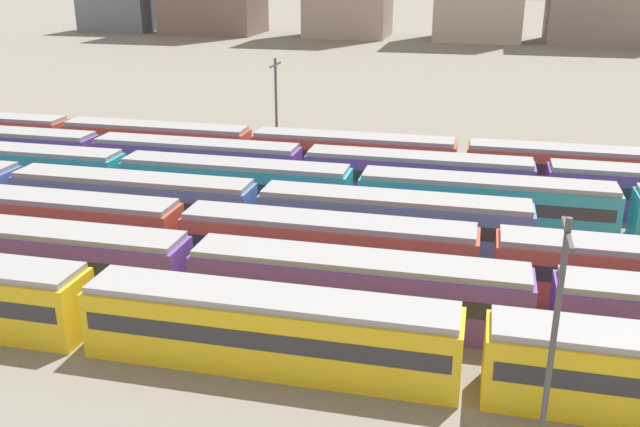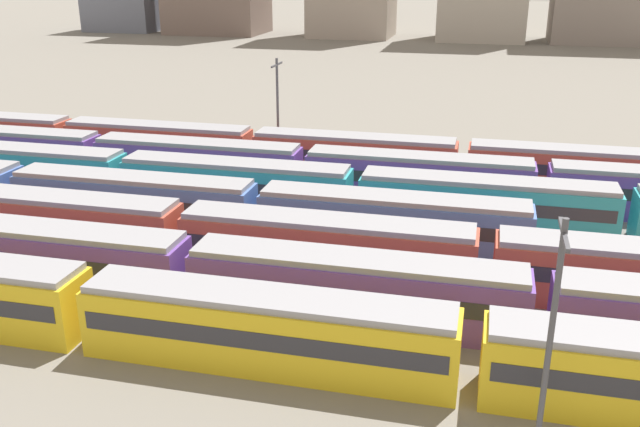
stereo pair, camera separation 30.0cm
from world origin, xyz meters
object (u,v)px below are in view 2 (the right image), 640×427
at_px(train_track_2, 485,262).
at_px(catenary_pole_2, 552,326).
at_px(train_track_1, 541,308).
at_px(catenary_pole_1, 278,105).
at_px(train_track_3, 134,200).
at_px(train_track_5, 418,177).
at_px(train_track_0, 471,354).
at_px(train_track_4, 356,193).
at_px(train_track_6, 462,162).

distance_m(train_track_2, catenary_pole_2, 14.18).
relative_size(train_track_1, catenary_pole_1, 11.53).
bearing_deg(catenary_pole_1, catenary_pole_2, -59.42).
bearing_deg(train_track_3, catenary_pole_1, 74.15).
height_order(train_track_2, catenary_pole_2, catenary_pole_2).
distance_m(train_track_2, catenary_pole_1, 31.16).
relative_size(train_track_2, train_track_5, 1.20).
xyz_separation_m(train_track_3, catenary_pole_1, (5.30, 18.67, 3.52)).
relative_size(train_track_0, train_track_4, 1.00).
height_order(train_track_4, train_track_5, same).
height_order(train_track_2, train_track_5, same).
height_order(train_track_2, catenary_pole_1, catenary_pole_1).
relative_size(train_track_1, train_track_4, 1.00).
bearing_deg(train_track_2, train_track_1, -61.65).
relative_size(train_track_2, train_track_3, 2.02).
xyz_separation_m(train_track_1, train_track_4, (-12.44, 15.60, 0.00)).
height_order(train_track_0, train_track_4, same).
distance_m(train_track_1, catenary_pole_2, 9.05).
height_order(train_track_1, train_track_4, same).
distance_m(train_track_0, catenary_pole_2, 5.50).
distance_m(catenary_pole_1, catenary_pole_2, 43.45).
bearing_deg(train_track_0, catenary_pole_1, 119.33).
distance_m(train_track_1, train_track_2, 5.91).
relative_size(train_track_6, catenary_pole_1, 11.53).
height_order(train_track_0, catenary_pole_2, catenary_pole_2).
height_order(train_track_3, catenary_pole_2, catenary_pole_2).
height_order(train_track_6, catenary_pole_2, catenary_pole_2).
bearing_deg(train_track_3, train_track_4, 18.68).
bearing_deg(train_track_2, train_track_0, -92.50).
relative_size(train_track_0, catenary_pole_2, 11.54).
height_order(train_track_6, catenary_pole_1, catenary_pole_1).
relative_size(train_track_0, train_track_3, 2.02).
xyz_separation_m(train_track_1, train_track_2, (-2.81, 5.20, 0.00)).
distance_m(train_track_3, train_track_5, 22.07).
xyz_separation_m(train_track_1, train_track_5, (-8.34, 20.80, 0.00)).
height_order(train_track_1, catenary_pole_1, catenary_pole_1).
distance_m(train_track_3, train_track_4, 16.23).
bearing_deg(train_track_5, train_track_1, -68.14).
height_order(catenary_pole_1, catenary_pole_2, catenary_pole_1).
relative_size(train_track_5, catenary_pole_1, 9.59).
relative_size(train_track_1, train_track_5, 1.20).
relative_size(train_track_2, train_track_6, 1.00).
bearing_deg(train_track_6, train_track_3, -145.50).
xyz_separation_m(train_track_3, train_track_4, (15.38, 5.20, 0.00)).
height_order(train_track_2, train_track_4, same).
distance_m(train_track_1, train_track_3, 29.70).
relative_size(train_track_4, catenary_pole_2, 11.54).
relative_size(train_track_1, catenary_pole_2, 11.54).
bearing_deg(train_track_4, catenary_pole_1, 126.80).
height_order(train_track_0, train_track_3, same).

